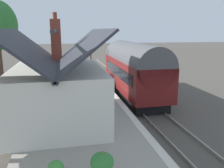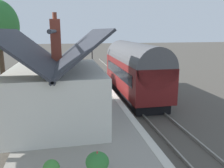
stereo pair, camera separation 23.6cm
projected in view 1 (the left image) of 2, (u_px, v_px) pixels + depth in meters
name	position (u px, v px, depth m)	size (l,w,h in m)	color
ground_plane	(126.00, 100.00, 17.84)	(160.00, 160.00, 0.00)	#4C473F
platform	(76.00, 98.00, 16.97)	(32.00, 5.57, 0.82)	gray
platform_edge_coping	(110.00, 91.00, 17.41)	(32.00, 0.36, 0.02)	beige
rail_near	(146.00, 98.00, 18.16)	(52.00, 0.08, 0.14)	gray
rail_far	(128.00, 99.00, 17.86)	(52.00, 0.08, 0.14)	gray
train	(134.00, 69.00, 18.42)	(9.78, 2.73, 4.32)	black
station_building	(58.00, 91.00, 11.59)	(6.73, 4.62, 5.39)	silver
bench_by_lamp	(85.00, 83.00, 17.90)	(1.42, 0.49, 0.88)	brown
bench_near_building	(79.00, 69.00, 24.17)	(1.40, 0.44, 0.88)	brown
bench_platform_end	(81.00, 77.00, 20.20)	(1.41, 0.48, 0.88)	brown
planter_bench_right	(68.00, 65.00, 27.76)	(0.37, 0.37, 0.72)	black
planter_corner_building	(73.00, 90.00, 16.70)	(0.95, 0.32, 0.57)	teal
planter_under_sign	(102.00, 165.00, 6.91)	(0.70, 0.70, 1.00)	gray
planter_edge_far	(83.00, 76.00, 21.39)	(0.93, 0.32, 0.66)	#9E5138
planter_edge_near	(73.00, 68.00, 26.23)	(0.96, 0.32, 0.65)	gray
lamp_post_platform	(91.00, 50.00, 21.69)	(0.32, 0.50, 3.84)	black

